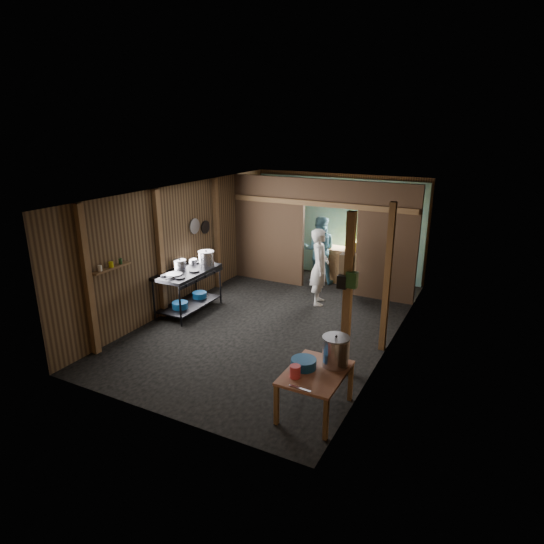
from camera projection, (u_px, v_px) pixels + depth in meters
The scene contains 42 objects.
floor at pixel (277, 321), 9.26m from camera, with size 4.50×7.00×0.00m, color black.
ceiling at pixel (277, 191), 8.46m from camera, with size 4.50×7.00×0.00m, color #403F3D.
wall_back at pixel (338, 225), 11.82m from camera, with size 4.50×0.00×2.60m, color brown.
wall_front at pixel (154, 328), 5.90m from camera, with size 4.50×0.00×2.60m, color brown.
wall_left at pixel (183, 246), 9.84m from camera, with size 0.00×7.00×2.60m, color brown.
wall_right at pixel (394, 276), 7.88m from camera, with size 0.00×7.00×2.60m, color brown.
partition_left at pixel (269, 230), 11.30m from camera, with size 1.85×0.10×2.60m, color #453023.
partition_right at pixel (387, 243), 10.03m from camera, with size 1.35×0.10×2.60m, color #453023.
partition_header at pixel (331, 193), 10.30m from camera, with size 1.30×0.10×0.60m, color #453023.
turquoise_panel at pixel (337, 227), 11.78m from camera, with size 4.40×0.06×2.50m, color #729C9B.
back_counter at pixel (341, 265), 11.49m from camera, with size 1.20×0.50×0.85m, color olive.
wall_clock at pixel (347, 203), 11.44m from camera, with size 0.20×0.20×0.03m, color white.
post_left_a at pixel (88, 282), 7.61m from camera, with size 0.10×0.12×2.60m, color olive.
post_left_b at pixel (160, 255), 9.13m from camera, with size 0.10×0.12×2.60m, color olive.
post_left_c at pixel (217, 234), 10.82m from camera, with size 0.10×0.12×2.60m, color olive.
post_right at pixel (387, 279), 7.74m from camera, with size 0.10×0.12×2.60m, color olive.
post_free at pixel (348, 297), 6.95m from camera, with size 0.12×0.12×2.60m, color olive.
cross_beam at pixel (320, 204), 10.44m from camera, with size 4.40×0.12×0.12m, color olive.
pan_lid_big at pixel (195, 226), 10.05m from camera, with size 0.34×0.34×0.03m, color slate.
pan_lid_small at pixel (205, 227), 10.42m from camera, with size 0.30×0.30×0.03m, color black.
wall_shelf at pixel (112, 268), 7.99m from camera, with size 0.14×0.80×0.03m, color olive.
jar_white at pixel (100, 268), 7.76m from camera, with size 0.07×0.07×0.10m, color white.
jar_yellow at pixel (111, 264), 7.97m from camera, with size 0.08×0.08×0.10m, color #CDCA12.
jar_green at pixel (120, 261), 8.16m from camera, with size 0.06×0.06×0.10m, color #1E461F.
bag_white at pixel (348, 264), 6.89m from camera, with size 0.22×0.15×0.32m, color white.
bag_green at pixel (352, 280), 6.78m from camera, with size 0.16×0.12×0.24m, color #1E461F.
bag_black at pixel (342, 282), 6.84m from camera, with size 0.14×0.10×0.20m, color black.
gas_range at pixel (189, 291), 9.64m from camera, with size 0.78×1.52×0.90m, color black, non-canonical shape.
prep_table at pixel (315, 392), 6.28m from camera, with size 0.76×1.05×0.62m, color #AB7353, non-canonical shape.
stove_pot_large at pixel (206, 259), 9.75m from camera, with size 0.34×0.34×0.34m, color #B1B1BC, non-canonical shape.
stove_pot_med at pixel (180, 265), 9.53m from camera, with size 0.27×0.27×0.23m, color #B1B1BC, non-canonical shape.
stove_saucepan at pixel (193, 262), 9.92m from camera, with size 0.17×0.17×0.11m, color #B1B1BC.
frying_pan at pixel (174, 275), 9.13m from camera, with size 0.33×0.55×0.07m, color slate, non-canonical shape.
blue_tub_front at pixel (180, 305), 9.44m from camera, with size 0.32×0.32×0.13m, color #155095.
blue_tub_back at pixel (200, 295), 10.02m from camera, with size 0.30×0.30×0.12m, color #155095.
stock_pot at pixel (336, 352), 6.28m from camera, with size 0.38×0.38×0.45m, color #B1B1BC, non-canonical shape.
wash_basin at pixel (304, 363), 6.26m from camera, with size 0.35×0.35×0.13m, color #155095.
pink_bucket at pixel (295, 372), 6.02m from camera, with size 0.14×0.14×0.17m, color #EF444F.
knife at pixel (300, 388), 5.78m from camera, with size 0.30×0.04×0.01m, color #B1B1BC.
yellow_tub at pixel (353, 245), 11.20m from camera, with size 0.40×0.40×0.22m, color #CDCA12.
cook at pixel (320, 267), 9.94m from camera, with size 0.61×0.40×1.68m, color white.
worker_back at pixel (319, 250), 11.30m from camera, with size 0.81×0.63×1.66m, color teal.
Camera 1 is at (3.82, -7.60, 3.80)m, focal length 30.51 mm.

